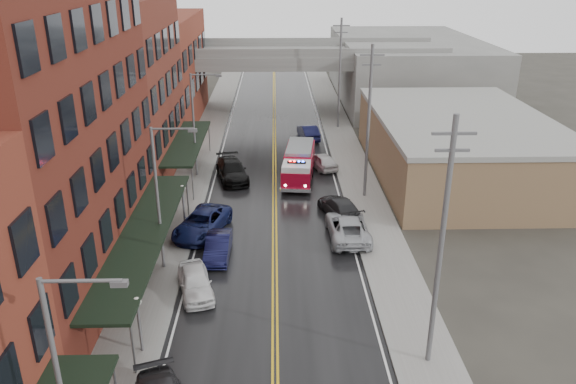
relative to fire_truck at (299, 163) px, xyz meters
name	(u,v)px	position (x,y,z in m)	size (l,w,h in m)	color
road	(275,225)	(-2.10, -9.03, -1.48)	(11.00, 160.00, 0.02)	black
sidewalk_left	(172,225)	(-9.40, -9.03, -1.41)	(3.00, 160.00, 0.15)	slate
sidewalk_right	(376,223)	(5.20, -9.03, -1.41)	(3.00, 160.00, 0.15)	slate
curb_left	(196,225)	(-7.75, -9.03, -1.41)	(0.30, 160.00, 0.15)	gray
curb_right	(353,223)	(3.55, -9.03, -1.41)	(0.30, 160.00, 0.15)	gray
brick_building_b	(25,133)	(-15.40, -16.03, 7.51)	(9.00, 20.00, 18.00)	#5D2118
brick_building_c	(114,91)	(-15.40, 1.47, 6.01)	(9.00, 15.00, 15.00)	#5B261B
brick_building_far	(156,71)	(-15.40, 18.97, 4.51)	(9.00, 20.00, 12.00)	brown
tan_building	(458,147)	(13.90, 0.97, 1.01)	(14.00, 22.00, 5.00)	#836546
right_far_block	(407,69)	(15.90, 30.97, 2.51)	(18.00, 30.00, 8.00)	slate
awning_1	(145,233)	(-9.59, -16.03, 1.50)	(2.60, 18.00, 3.09)	black
awning_2	(188,142)	(-9.58, 1.47, 1.50)	(2.60, 13.00, 3.09)	black
globe_lamp_1	(138,312)	(-8.50, -23.03, 0.83)	(0.44, 0.44, 3.12)	#59595B
globe_lamp_2	(183,196)	(-8.50, -9.03, 0.83)	(0.44, 0.44, 3.12)	#59595B
street_lamp_0	(67,383)	(-8.64, -31.03, 3.70)	(2.64, 0.22, 9.00)	#59595B
street_lamp_1	(161,191)	(-8.64, -15.03, 3.70)	(2.64, 0.22, 9.00)	#59595B
street_lamp_2	(196,119)	(-8.64, 0.97, 3.70)	(2.64, 0.22, 9.00)	#59595B
utility_pole_0	(441,243)	(5.10, -24.03, 4.82)	(1.80, 0.24, 12.00)	#59595B
utility_pole_1	(369,121)	(5.10, -4.03, 4.82)	(1.80, 0.24, 12.00)	#59595B
utility_pole_2	(340,72)	(5.10, 15.97, 4.82)	(1.80, 0.24, 12.00)	#59595B
overpass	(274,64)	(-2.10, 22.97, 4.50)	(40.00, 10.00, 7.50)	slate
fire_truck	(299,163)	(0.00, 0.00, 0.00)	(3.69, 7.74, 2.74)	maroon
parked_car_left_4	(195,282)	(-6.59, -17.83, -0.75)	(1.74, 4.33, 1.48)	silver
parked_car_left_5	(218,247)	(-5.70, -13.57, -0.78)	(1.50, 4.30, 1.42)	black
parked_car_left_6	(202,223)	(-7.10, -10.23, -0.69)	(2.63, 5.71, 1.59)	#131A47
parked_car_left_7	(232,170)	(-5.75, 0.17, -0.66)	(2.30, 5.66, 1.64)	black
parked_car_right_0	(348,227)	(2.88, -11.09, -0.69)	(2.63, 5.71, 1.59)	#A5A7AD
parked_car_right_1	(340,207)	(2.71, -7.69, -0.75)	(2.07, 5.09, 1.48)	black
parked_car_right_2	(322,161)	(2.23, 2.77, -0.77)	(1.69, 4.20, 1.43)	silver
parked_car_right_3	(308,132)	(1.50, 11.86, -0.71)	(1.63, 4.68, 1.54)	#0E0F33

